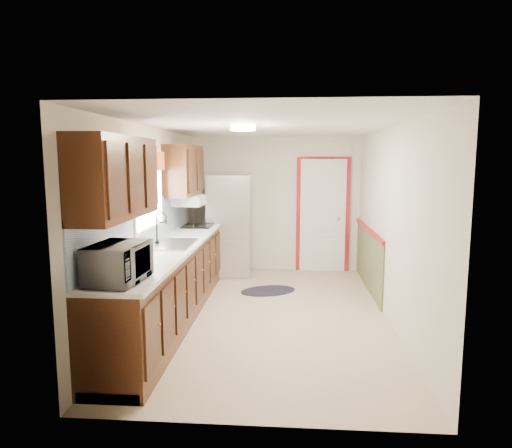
# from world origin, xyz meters

# --- Properties ---
(room_shell) EXTENTS (3.20, 5.20, 2.52)m
(room_shell) POSITION_xyz_m (0.00, 0.00, 1.20)
(room_shell) COLOR tan
(room_shell) RESTS_ON ground
(kitchen_run) EXTENTS (0.63, 4.00, 2.20)m
(kitchen_run) POSITION_xyz_m (-1.24, -0.29, 0.81)
(kitchen_run) COLOR #34180B
(kitchen_run) RESTS_ON ground
(back_wall_trim) EXTENTS (1.12, 2.30, 2.08)m
(back_wall_trim) POSITION_xyz_m (0.99, 2.21, 0.89)
(back_wall_trim) COLOR maroon
(back_wall_trim) RESTS_ON ground
(ceiling_fixture) EXTENTS (0.30, 0.30, 0.06)m
(ceiling_fixture) POSITION_xyz_m (-0.30, -0.20, 2.36)
(ceiling_fixture) COLOR #FFD88C
(ceiling_fixture) RESTS_ON room_shell
(microwave) EXTENTS (0.37, 0.62, 0.41)m
(microwave) POSITION_xyz_m (-1.20, -1.95, 1.14)
(microwave) COLOR white
(microwave) RESTS_ON kitchen_run
(refrigerator) EXTENTS (0.80, 0.77, 1.73)m
(refrigerator) POSITION_xyz_m (-0.79, 2.05, 0.87)
(refrigerator) COLOR #B7B7BC
(refrigerator) RESTS_ON ground
(rug) EXTENTS (1.01, 0.86, 0.01)m
(rug) POSITION_xyz_m (-0.05, 1.06, 0.01)
(rug) COLOR black
(rug) RESTS_ON ground
(cooktop) EXTENTS (0.46, 0.55, 0.02)m
(cooktop) POSITION_xyz_m (-1.19, 1.40, 0.95)
(cooktop) COLOR black
(cooktop) RESTS_ON kitchen_run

